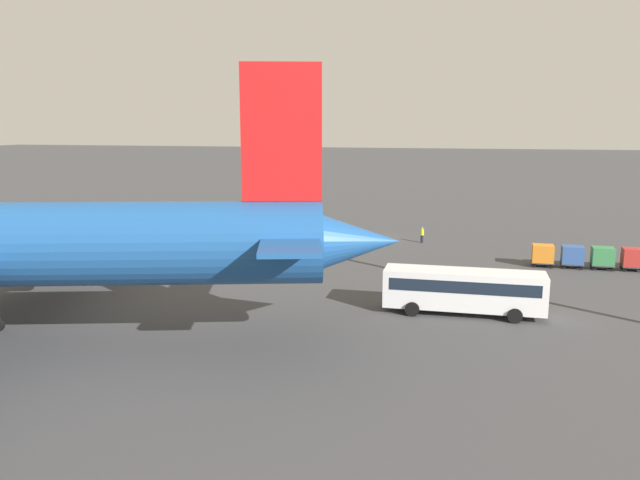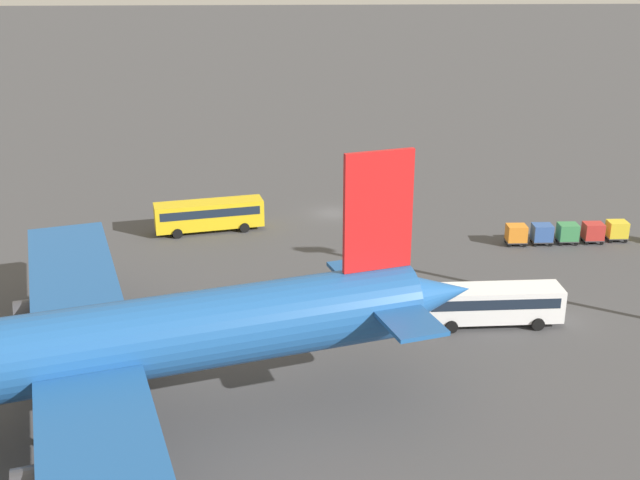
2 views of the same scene
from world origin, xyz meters
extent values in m
plane|color=#424244|center=(0.00, 0.00, 0.00)|extent=(600.00, 600.00, 0.00)
cylinder|color=#1E5193|center=(19.09, 43.05, 6.32)|extent=(45.41, 18.08, 4.86)
cone|color=#1E5193|center=(-4.31, 35.90, 6.32)|extent=(7.32, 6.03, 4.38)
cube|color=#1E5193|center=(20.68, 29.93, 5.71)|extent=(11.90, 21.98, 0.44)
cube|color=red|center=(-0.71, 37.00, 12.64)|extent=(4.50, 1.69, 7.78)
cube|color=#1E5193|center=(-1.15, 36.87, 6.81)|extent=(6.77, 13.03, 0.28)
cylinder|color=#38383D|center=(21.08, 33.37, 4.16)|extent=(6.06, 4.17, 2.67)
cylinder|color=#38383D|center=(15.96, 45.40, 1.94)|extent=(0.50, 0.50, 3.89)
cylinder|color=black|center=(15.96, 45.40, 0.45)|extent=(1.01, 0.74, 0.90)
cylinder|color=#38383D|center=(17.81, 39.35, 1.94)|extent=(0.50, 0.50, 3.89)
cylinder|color=black|center=(17.81, 39.35, 0.45)|extent=(1.01, 0.74, 0.90)
cube|color=gold|center=(13.13, 5.23, 1.82)|extent=(11.44, 4.94, 2.75)
cube|color=#192333|center=(13.13, 5.23, 2.30)|extent=(10.57, 4.78, 0.88)
cylinder|color=black|center=(16.21, 7.30, 0.50)|extent=(1.04, 0.51, 1.00)
cylinder|color=black|center=(16.79, 4.67, 0.50)|extent=(1.04, 0.51, 1.00)
cylinder|color=black|center=(9.46, 5.80, 0.50)|extent=(1.04, 0.51, 1.00)
cylinder|color=black|center=(10.05, 3.16, 0.50)|extent=(1.04, 0.51, 1.00)
cube|color=white|center=(-10.95, 27.73, 1.77)|extent=(11.09, 2.96, 2.63)
cube|color=#192333|center=(-10.95, 27.73, 2.23)|extent=(10.21, 2.98, 0.84)
cylinder|color=black|center=(-7.57, 29.22, 0.50)|extent=(1.01, 0.32, 1.00)
cylinder|color=black|center=(-7.50, 26.39, 0.50)|extent=(1.01, 0.32, 1.00)
cylinder|color=black|center=(-14.40, 29.06, 0.50)|extent=(1.01, 0.32, 1.00)
cylinder|color=black|center=(-14.34, 26.24, 0.50)|extent=(1.01, 0.32, 1.00)
cylinder|color=#1E1E2D|center=(-5.61, 1.15, 0.42)|extent=(0.32, 0.32, 0.85)
cylinder|color=yellow|center=(-5.61, 1.15, 1.18)|extent=(0.38, 0.38, 0.65)
sphere|color=tan|center=(-5.61, 1.15, 1.62)|extent=(0.24, 0.24, 0.24)
cube|color=#38383D|center=(-28.14, 9.84, 0.41)|extent=(2.01, 1.70, 0.10)
cube|color=gold|center=(-28.14, 9.84, 1.26)|extent=(1.91, 1.61, 1.60)
cylinder|color=black|center=(-27.38, 10.47, 0.18)|extent=(0.36, 0.12, 0.36)
cylinder|color=black|center=(-27.39, 9.19, 0.18)|extent=(0.36, 0.12, 0.36)
cylinder|color=black|center=(-28.90, 10.48, 0.18)|extent=(0.36, 0.12, 0.36)
cylinder|color=black|center=(-28.91, 9.20, 0.18)|extent=(0.36, 0.12, 0.36)
cube|color=#38383D|center=(-25.53, 10.30, 0.41)|extent=(2.01, 1.70, 0.10)
cube|color=#B72D28|center=(-25.53, 10.30, 1.26)|extent=(1.91, 1.61, 1.60)
cylinder|color=black|center=(-24.77, 10.94, 0.18)|extent=(0.36, 0.12, 0.36)
cylinder|color=black|center=(-24.78, 9.66, 0.18)|extent=(0.36, 0.12, 0.36)
cylinder|color=black|center=(-26.29, 10.95, 0.18)|extent=(0.36, 0.12, 0.36)
cylinder|color=black|center=(-26.30, 9.67, 0.18)|extent=(0.36, 0.12, 0.36)
cube|color=#38383D|center=(-22.92, 10.41, 0.41)|extent=(2.01, 1.70, 0.10)
cube|color=#38844C|center=(-22.92, 10.41, 1.26)|extent=(1.91, 1.61, 1.60)
cylinder|color=black|center=(-22.15, 11.05, 0.18)|extent=(0.36, 0.12, 0.36)
cylinder|color=black|center=(-22.16, 9.77, 0.18)|extent=(0.36, 0.12, 0.36)
cylinder|color=black|center=(-23.67, 11.06, 0.18)|extent=(0.36, 0.12, 0.36)
cylinder|color=black|center=(-23.68, 9.78, 0.18)|extent=(0.36, 0.12, 0.36)
cube|color=#38383D|center=(-20.30, 10.50, 0.41)|extent=(2.01, 1.70, 0.10)
cube|color=#33569E|center=(-20.30, 10.50, 1.26)|extent=(1.91, 1.61, 1.60)
cylinder|color=black|center=(-19.54, 11.13, 0.18)|extent=(0.36, 0.12, 0.36)
cylinder|color=black|center=(-19.55, 9.85, 0.18)|extent=(0.36, 0.12, 0.36)
cylinder|color=black|center=(-21.06, 11.14, 0.18)|extent=(0.36, 0.12, 0.36)
cylinder|color=black|center=(-21.07, 9.86, 0.18)|extent=(0.36, 0.12, 0.36)
cube|color=#38383D|center=(-17.69, 10.57, 0.41)|extent=(2.01, 1.70, 0.10)
cube|color=orange|center=(-17.69, 10.57, 1.26)|extent=(1.91, 1.61, 1.60)
cylinder|color=black|center=(-16.93, 11.21, 0.18)|extent=(0.36, 0.12, 0.36)
cylinder|color=black|center=(-16.94, 9.93, 0.18)|extent=(0.36, 0.12, 0.36)
cylinder|color=black|center=(-18.45, 11.22, 0.18)|extent=(0.36, 0.12, 0.36)
cylinder|color=black|center=(-18.46, 9.94, 0.18)|extent=(0.36, 0.12, 0.36)
camera|label=1|loc=(-11.81, 71.10, 13.04)|focal=35.00mm
camera|label=2|loc=(4.92, 84.31, 28.62)|focal=45.00mm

